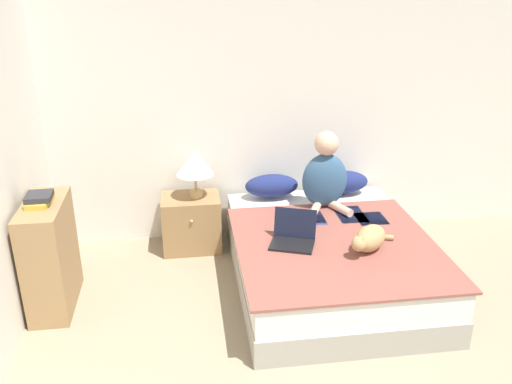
# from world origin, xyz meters

# --- Properties ---
(wall_back) EXTENTS (5.40, 0.05, 2.55)m
(wall_back) POSITION_xyz_m (0.00, 3.65, 1.27)
(wall_back) COLOR silver
(wall_back) RESTS_ON ground_plane
(bed) EXTENTS (1.53, 1.95, 0.46)m
(bed) POSITION_xyz_m (0.13, 2.61, 0.23)
(bed) COLOR #9E998E
(bed) RESTS_ON ground_plane
(pillow_near) EXTENTS (0.49, 0.26, 0.21)m
(pillow_near) POSITION_xyz_m (-0.21, 3.43, 0.56)
(pillow_near) COLOR navy
(pillow_near) RESTS_ON bed
(pillow_far) EXTENTS (0.49, 0.26, 0.21)m
(pillow_far) POSITION_xyz_m (0.46, 3.43, 0.56)
(pillow_far) COLOR navy
(pillow_far) RESTS_ON bed
(person_sitting) EXTENTS (0.40, 0.39, 0.68)m
(person_sitting) POSITION_xyz_m (0.21, 3.13, 0.75)
(person_sitting) COLOR #33567A
(person_sitting) RESTS_ON bed
(cat_tabby) EXTENTS (0.42, 0.37, 0.19)m
(cat_tabby) POSITION_xyz_m (0.34, 2.29, 0.55)
(cat_tabby) COLOR tan
(cat_tabby) RESTS_ON bed
(laptop_open) EXTENTS (0.40, 0.38, 0.24)m
(laptop_open) POSITION_xyz_m (-0.20, 2.49, 0.51)
(laptop_open) COLOR black
(laptop_open) RESTS_ON bed
(nightstand) EXTENTS (0.52, 0.41, 0.51)m
(nightstand) POSITION_xyz_m (-0.96, 3.38, 0.25)
(nightstand) COLOR #937047
(nightstand) RESTS_ON ground_plane
(table_lamp) EXTENTS (0.33, 0.33, 0.44)m
(table_lamp) POSITION_xyz_m (-0.90, 3.38, 0.83)
(table_lamp) COLOR tan
(table_lamp) RESTS_ON nightstand
(bookshelf) EXTENTS (0.29, 0.66, 0.85)m
(bookshelf) POSITION_xyz_m (-2.02, 2.60, 0.42)
(bookshelf) COLOR #99754C
(bookshelf) RESTS_ON ground_plane
(book_stack_top) EXTENTS (0.18, 0.25, 0.08)m
(book_stack_top) POSITION_xyz_m (-2.03, 2.60, 0.89)
(book_stack_top) COLOR gold
(book_stack_top) RESTS_ON bookshelf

